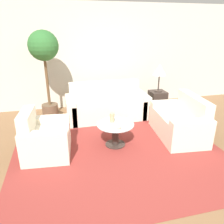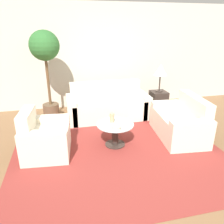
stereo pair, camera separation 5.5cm
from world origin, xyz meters
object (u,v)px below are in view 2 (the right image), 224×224
at_px(table_lamp, 161,71).
at_px(bowl, 116,127).
at_px(sofa_main, 107,106).
at_px(loveseat, 181,123).
at_px(potted_plant, 45,57).
at_px(coffee_table, 115,131).
at_px(vase, 112,118).
at_px(armchair, 44,139).

relative_size(table_lamp, bowl, 4.09).
bearing_deg(sofa_main, bowl, -96.37).
bearing_deg(loveseat, potted_plant, -115.82).
relative_size(sofa_main, coffee_table, 2.84).
xyz_separation_m(sofa_main, vase, (-0.18, -1.26, 0.22)).
relative_size(coffee_table, vase, 4.03).
xyz_separation_m(loveseat, vase, (-1.38, 0.04, 0.22)).
distance_m(potted_plant, bowl, 2.33).
distance_m(sofa_main, armchair, 1.93).
relative_size(potted_plant, vase, 12.04).
height_order(sofa_main, bowl, sofa_main).
bearing_deg(sofa_main, coffee_table, -96.02).
xyz_separation_m(loveseat, bowl, (-1.37, -0.26, 0.17)).
xyz_separation_m(table_lamp, bowl, (-1.43, -1.47, -0.63)).
height_order(loveseat, vase, loveseat).
distance_m(loveseat, vase, 1.40).
distance_m(coffee_table, vase, 0.25).
bearing_deg(sofa_main, loveseat, -47.28).
bearing_deg(table_lamp, potted_plant, 172.80).
bearing_deg(vase, potted_plant, 126.98).
bearing_deg(sofa_main, table_lamp, -4.01).
distance_m(armchair, potted_plant, 1.97).
relative_size(armchair, potted_plant, 0.45).
distance_m(sofa_main, bowl, 1.58).
bearing_deg(loveseat, table_lamp, -176.88).
bearing_deg(potted_plant, loveseat, -31.49).
relative_size(coffee_table, bowl, 4.20).
bearing_deg(bowl, sofa_main, 83.63).
bearing_deg(armchair, bowl, -93.80).
height_order(sofa_main, armchair, sofa_main).
xyz_separation_m(table_lamp, potted_plant, (-2.56, 0.32, 0.35)).
relative_size(sofa_main, vase, 11.46).
height_order(potted_plant, bowl, potted_plant).
bearing_deg(coffee_table, bowl, -98.65).
xyz_separation_m(sofa_main, coffee_table, (-0.14, -1.35, -0.01)).
relative_size(coffee_table, potted_plant, 0.33).
relative_size(coffee_table, table_lamp, 1.03).
xyz_separation_m(armchair, table_lamp, (2.63, 1.27, 0.80)).
relative_size(armchair, bowl, 5.67).
relative_size(armchair, loveseat, 0.67).
xyz_separation_m(coffee_table, potted_plant, (-1.16, 1.59, 1.15)).
bearing_deg(potted_plant, vase, -53.02).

